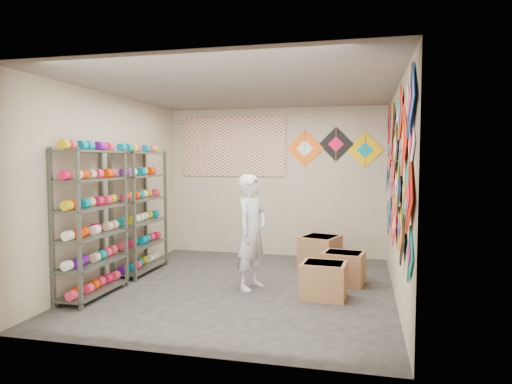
% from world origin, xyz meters
% --- Properties ---
extents(ground, '(4.50, 4.50, 0.00)m').
position_xyz_m(ground, '(0.00, 0.00, 0.00)').
color(ground, '#262422').
extents(room_walls, '(4.50, 4.50, 4.50)m').
position_xyz_m(room_walls, '(0.00, 0.00, 1.64)').
color(room_walls, tan).
rests_on(room_walls, ground).
extents(shelf_rack_front, '(0.40, 1.10, 1.90)m').
position_xyz_m(shelf_rack_front, '(-1.78, -0.85, 0.95)').
color(shelf_rack_front, '#4C5147').
rests_on(shelf_rack_front, ground).
extents(shelf_rack_back, '(0.40, 1.10, 1.90)m').
position_xyz_m(shelf_rack_back, '(-1.78, 0.45, 0.95)').
color(shelf_rack_back, '#4C5147').
rests_on(shelf_rack_back, ground).
extents(string_spools, '(0.12, 2.36, 0.12)m').
position_xyz_m(string_spools, '(-1.78, -0.20, 1.05)').
color(string_spools, '#EE2F4E').
rests_on(string_spools, ground).
extents(kite_wall_display, '(0.06, 4.30, 2.05)m').
position_xyz_m(kite_wall_display, '(1.98, 0.01, 1.66)').
color(kite_wall_display, '#009199').
rests_on(kite_wall_display, room_walls).
extents(back_wall_kites, '(1.71, 0.02, 0.74)m').
position_xyz_m(back_wall_kites, '(1.06, 2.24, 1.97)').
color(back_wall_kites, '#FF630D').
rests_on(back_wall_kites, room_walls).
extents(poster, '(2.00, 0.01, 1.10)m').
position_xyz_m(poster, '(-0.80, 2.23, 2.00)').
color(poster, '#804393').
rests_on(poster, room_walls).
extents(shopkeeper, '(0.79, 0.71, 1.56)m').
position_xyz_m(shopkeeper, '(0.12, -0.02, 0.78)').
color(shopkeeper, silver).
rests_on(shopkeeper, ground).
extents(carton_a, '(0.58, 0.49, 0.46)m').
position_xyz_m(carton_a, '(1.11, -0.24, 0.23)').
color(carton_a, '#9E6E45').
rests_on(carton_a, ground).
extents(carton_b, '(0.62, 0.54, 0.46)m').
position_xyz_m(carton_b, '(1.33, 0.48, 0.23)').
color(carton_b, '#9E6E45').
rests_on(carton_b, ground).
extents(carton_c, '(0.71, 0.74, 0.53)m').
position_xyz_m(carton_c, '(0.92, 1.36, 0.26)').
color(carton_c, '#9E6E45').
rests_on(carton_c, ground).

